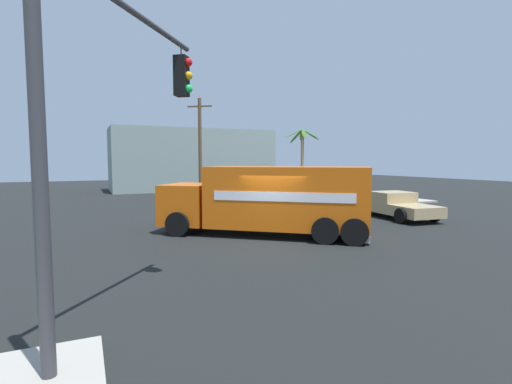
# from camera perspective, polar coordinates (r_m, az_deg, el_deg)

# --- Properties ---
(ground_plane) EXTENTS (100.00, 100.00, 0.00)m
(ground_plane) POSITION_cam_1_polar(r_m,az_deg,el_deg) (15.19, 2.52, -6.95)
(ground_plane) COLOR black
(sidewalk_corner_far) EXTENTS (10.27, 10.27, 0.14)m
(sidewalk_corner_far) POSITION_cam_1_polar(r_m,az_deg,el_deg) (31.15, 12.04, -0.90)
(sidewalk_corner_far) COLOR #9E998E
(sidewalk_corner_far) RESTS_ON ground
(delivery_truck) EXTENTS (8.21, 7.29, 2.82)m
(delivery_truck) POSITION_cam_1_polar(r_m,az_deg,el_deg) (15.72, 2.14, -1.09)
(delivery_truck) COLOR orange
(delivery_truck) RESTS_ON ground
(traffic_light_primary) EXTENTS (3.11, 3.97, 5.93)m
(traffic_light_primary) POSITION_cam_1_polar(r_m,az_deg,el_deg) (7.06, -20.85, 12.62)
(traffic_light_primary) COLOR #38383D
(traffic_light_primary) RESTS_ON sidewalk_corner_near
(pickup_tan) EXTENTS (2.69, 5.38, 1.38)m
(pickup_tan) POSITION_cam_1_polar(r_m,az_deg,el_deg) (21.87, 19.95, -1.71)
(pickup_tan) COLOR tan
(pickup_tan) RESTS_ON ground
(palm_tree_far) EXTENTS (3.25, 3.06, 5.58)m
(palm_tree_far) POSITION_cam_1_polar(r_m,az_deg,el_deg) (32.71, 6.95, 6.24)
(palm_tree_far) COLOR #7A6647
(palm_tree_far) RESTS_ON sidewalk_corner_far
(utility_pole) EXTENTS (1.85, 1.39, 8.42)m
(utility_pole) POSITION_cam_1_polar(r_m,az_deg,el_deg) (33.80, -8.33, 6.85)
(utility_pole) COLOR brown
(utility_pole) RESTS_ON ground
(building_backdrop) EXTENTS (16.41, 6.00, 6.25)m
(building_backdrop) POSITION_cam_1_polar(r_m,az_deg,el_deg) (40.84, -9.38, 4.75)
(building_backdrop) COLOR gray
(building_backdrop) RESTS_ON ground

